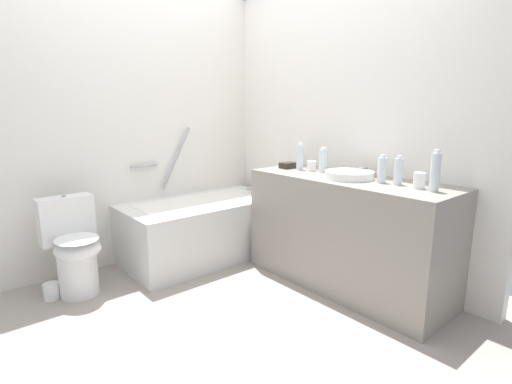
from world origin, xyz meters
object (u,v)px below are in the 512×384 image
(water_bottle_1, at_px, (300,157))
(water_bottle_4, at_px, (398,171))
(bathtub, at_px, (204,227))
(sink_faucet, at_px, (365,172))
(water_bottle_0, at_px, (323,160))
(drinking_glass_0, at_px, (419,181))
(water_bottle_2, at_px, (382,170))
(sink_basin, at_px, (349,175))
(toilet, at_px, (74,248))
(amenity_basket, at_px, (288,165))
(drinking_glass_1, at_px, (311,166))
(toilet_paper_roll, at_px, (51,291))
(water_bottle_3, at_px, (435,172))

(water_bottle_1, distance_m, water_bottle_4, 0.90)
(bathtub, distance_m, sink_faucet, 1.55)
(water_bottle_0, distance_m, drinking_glass_0, 0.85)
(water_bottle_1, bearing_deg, water_bottle_2, -90.13)
(bathtub, distance_m, water_bottle_4, 1.83)
(bathtub, relative_size, sink_basin, 4.06)
(sink_faucet, relative_size, water_bottle_2, 0.77)
(toilet, relative_size, amenity_basket, 5.26)
(toilet, relative_size, drinking_glass_1, 8.80)
(toilet, bearing_deg, water_bottle_1, 66.34)
(bathtub, distance_m, water_bottle_1, 1.12)
(water_bottle_0, bearing_deg, sink_faucet, -71.48)
(water_bottle_4, distance_m, toilet_paper_roll, 2.63)
(sink_basin, distance_m, water_bottle_2, 0.26)
(toilet, bearing_deg, water_bottle_3, 41.01)
(water_bottle_3, relative_size, water_bottle_4, 1.31)
(sink_basin, xyz_separation_m, water_bottle_0, (0.09, 0.33, 0.07))
(toilet_paper_roll, bearing_deg, water_bottle_0, -25.96)
(sink_basin, xyz_separation_m, water_bottle_3, (0.02, -0.62, 0.10))
(water_bottle_1, relative_size, drinking_glass_0, 2.19)
(sink_basin, distance_m, water_bottle_4, 0.37)
(toilet, xyz_separation_m, amenity_basket, (1.65, -0.59, 0.53))
(toilet, bearing_deg, amenity_basket, 69.94)
(toilet, height_order, water_bottle_4, water_bottle_4)
(water_bottle_0, relative_size, water_bottle_1, 0.89)
(amenity_basket, bearing_deg, drinking_glass_1, -79.13)
(water_bottle_4, bearing_deg, toilet_paper_roll, 139.10)
(drinking_glass_1, height_order, toilet_paper_roll, drinking_glass_1)
(sink_basin, relative_size, drinking_glass_0, 3.42)
(water_bottle_3, relative_size, toilet_paper_roll, 2.14)
(water_bottle_0, height_order, water_bottle_4, water_bottle_0)
(toilet, relative_size, water_bottle_4, 3.68)
(amenity_basket, bearing_deg, bathtub, 131.11)
(amenity_basket, bearing_deg, water_bottle_0, -78.05)
(water_bottle_1, bearing_deg, toilet_paper_roll, 158.68)
(toilet, height_order, sink_basin, sink_basin)
(sink_basin, bearing_deg, water_bottle_2, -81.95)
(bathtub, relative_size, drinking_glass_0, 13.89)
(water_bottle_3, xyz_separation_m, drinking_glass_1, (0.04, 1.05, -0.08))
(toilet, xyz_separation_m, sink_faucet, (1.83, -1.25, 0.54))
(sink_basin, xyz_separation_m, drinking_glass_1, (0.07, 0.43, 0.01))
(sink_basin, bearing_deg, bathtub, 111.38)
(water_bottle_4, bearing_deg, drinking_glass_0, -95.75)
(water_bottle_2, xyz_separation_m, water_bottle_4, (0.02, -0.11, 0.00))
(water_bottle_2, relative_size, drinking_glass_0, 1.88)
(toilet, height_order, amenity_basket, amenity_basket)
(toilet, bearing_deg, sink_faucet, 55.25)
(toilet, relative_size, drinking_glass_0, 7.02)
(water_bottle_3, bearing_deg, water_bottle_4, 83.19)
(drinking_glass_1, distance_m, amenity_basket, 0.23)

